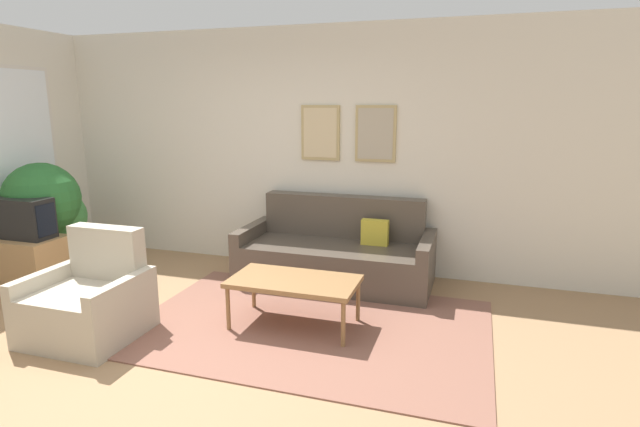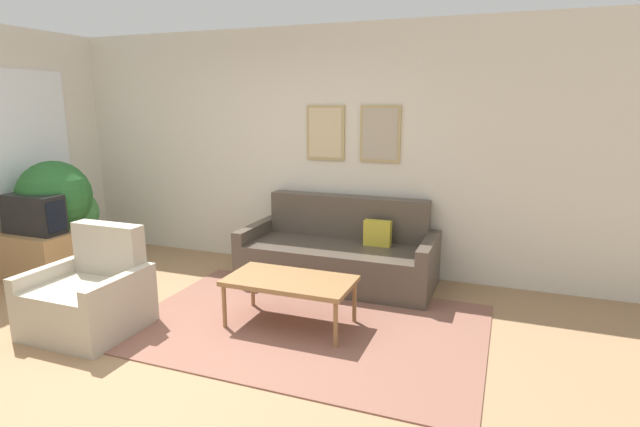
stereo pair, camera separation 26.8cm
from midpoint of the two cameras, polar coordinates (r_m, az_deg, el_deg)
ground_plane at (r=4.04m, az=-16.53°, el=-15.56°), size 16.00×16.00×0.00m
area_rug at (r=4.37m, az=0.10°, el=-12.70°), size 2.98×2.01×0.01m
wall_back at (r=5.80m, az=-1.95°, el=7.37°), size 8.00×0.09×2.70m
couch at (r=5.32m, az=3.68°, el=-4.71°), size 2.02×0.90×0.88m
coffee_table at (r=4.24m, az=-1.64°, el=-7.91°), size 1.07×0.58×0.42m
tv_stand at (r=6.11m, az=-28.37°, el=-4.34°), size 0.77×0.49×0.52m
tv at (r=6.00m, az=-28.81°, el=-0.07°), size 0.65×0.28×0.41m
armchair at (r=4.58m, az=-23.27°, el=-8.83°), size 0.84×0.76×0.86m
potted_plant_tall at (r=6.28m, az=-26.99°, el=1.54°), size 0.79×0.79×1.25m
potted_plant_by_window at (r=6.57m, az=-25.46°, el=-0.11°), size 0.61×0.61×0.90m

